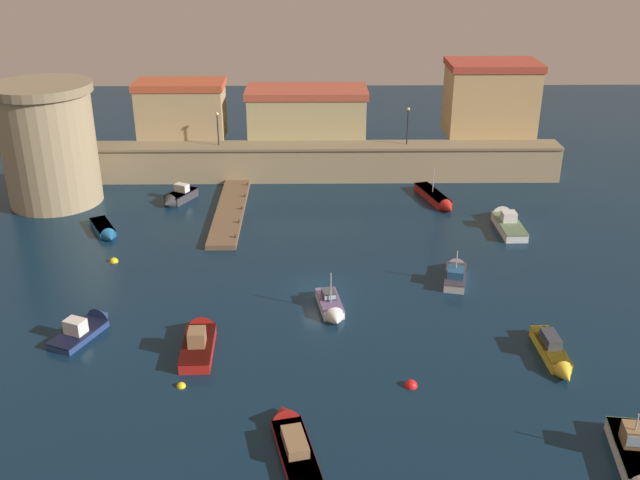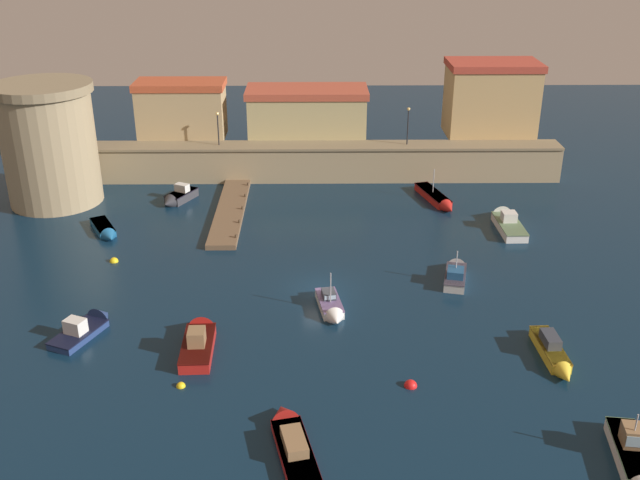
{
  "view_description": "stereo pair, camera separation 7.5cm",
  "coord_description": "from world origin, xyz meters",
  "px_view_note": "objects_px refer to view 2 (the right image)",
  "views": [
    {
      "loc": [
        -0.65,
        -47.32,
        25.42
      ],
      "look_at": [
        0.0,
        5.01,
        1.65
      ],
      "focal_mm": 41.17,
      "sensor_mm": 36.0,
      "label": 1
    },
    {
      "loc": [
        -0.57,
        -47.32,
        25.42
      ],
      "look_at": [
        0.0,
        5.01,
        1.65
      ],
      "focal_mm": 41.17,
      "sensor_mm": 36.0,
      "label": 2
    }
  ],
  "objects_px": {
    "fortress_tower": "(49,144)",
    "quay_lamp_0": "(218,123)",
    "moored_boat_8": "(178,197)",
    "moored_boat_2": "(291,439)",
    "moored_boat_7": "(554,354)",
    "moored_boat_6": "(331,307)",
    "moored_boat_10": "(634,462)",
    "moored_boat_3": "(506,221)",
    "moored_boat_5": "(456,273)",
    "moored_boat_4": "(199,339)",
    "quay_lamp_1": "(408,120)",
    "mooring_buoy_0": "(114,262)",
    "mooring_buoy_2": "(181,386)",
    "mooring_buoy_1": "(411,386)",
    "moored_boat_1": "(437,199)",
    "moored_boat_9": "(88,326)",
    "moored_boat_0": "(105,230)"
  },
  "relations": [
    {
      "from": "moored_boat_6",
      "to": "moored_boat_8",
      "type": "height_order",
      "value": "moored_boat_6"
    },
    {
      "from": "moored_boat_2",
      "to": "moored_boat_7",
      "type": "bearing_deg",
      "value": -77.78
    },
    {
      "from": "moored_boat_3",
      "to": "moored_boat_7",
      "type": "height_order",
      "value": "moored_boat_3"
    },
    {
      "from": "quay_lamp_0",
      "to": "quay_lamp_1",
      "type": "xyz_separation_m",
      "value": [
        18.93,
        0.0,
        0.24
      ]
    },
    {
      "from": "fortress_tower",
      "to": "moored_boat_2",
      "type": "xyz_separation_m",
      "value": [
        23.01,
        -34.85,
        -5.35
      ]
    },
    {
      "from": "quay_lamp_1",
      "to": "quay_lamp_0",
      "type": "bearing_deg",
      "value": 180.0
    },
    {
      "from": "mooring_buoy_0",
      "to": "mooring_buoy_2",
      "type": "xyz_separation_m",
      "value": [
        7.95,
        -16.62,
        0.0
      ]
    },
    {
      "from": "moored_boat_1",
      "to": "moored_boat_9",
      "type": "height_order",
      "value": "moored_boat_1"
    },
    {
      "from": "quay_lamp_0",
      "to": "moored_boat_0",
      "type": "height_order",
      "value": "quay_lamp_0"
    },
    {
      "from": "moored_boat_9",
      "to": "mooring_buoy_0",
      "type": "distance_m",
      "value": 10.42
    },
    {
      "from": "fortress_tower",
      "to": "moored_boat_6",
      "type": "height_order",
      "value": "fortress_tower"
    },
    {
      "from": "moored_boat_8",
      "to": "moored_boat_10",
      "type": "distance_m",
      "value": 46.46
    },
    {
      "from": "moored_boat_1",
      "to": "moored_boat_8",
      "type": "height_order",
      "value": "moored_boat_1"
    },
    {
      "from": "moored_boat_7",
      "to": "moored_boat_10",
      "type": "distance_m",
      "value": 9.77
    },
    {
      "from": "moored_boat_4",
      "to": "mooring_buoy_2",
      "type": "bearing_deg",
      "value": 171.84
    },
    {
      "from": "moored_boat_0",
      "to": "mooring_buoy_1",
      "type": "relative_size",
      "value": 6.59
    },
    {
      "from": "moored_boat_6",
      "to": "moored_boat_10",
      "type": "relative_size",
      "value": 0.77
    },
    {
      "from": "moored_boat_0",
      "to": "moored_boat_9",
      "type": "xyz_separation_m",
      "value": [
        2.89,
        -15.81,
        0.05
      ]
    },
    {
      "from": "moored_boat_8",
      "to": "fortress_tower",
      "type": "bearing_deg",
      "value": -64.73
    },
    {
      "from": "moored_boat_7",
      "to": "quay_lamp_1",
      "type": "bearing_deg",
      "value": -172.93
    },
    {
      "from": "mooring_buoy_1",
      "to": "moored_boat_7",
      "type": "bearing_deg",
      "value": 15.92
    },
    {
      "from": "quay_lamp_1",
      "to": "moored_boat_4",
      "type": "bearing_deg",
      "value": -118.15
    },
    {
      "from": "moored_boat_7",
      "to": "moored_boat_4",
      "type": "bearing_deg",
      "value": -96.79
    },
    {
      "from": "moored_boat_3",
      "to": "moored_boat_4",
      "type": "relative_size",
      "value": 1.1
    },
    {
      "from": "moored_boat_0",
      "to": "moored_boat_4",
      "type": "xyz_separation_m",
      "value": [
        10.49,
        -17.65,
        0.19
      ]
    },
    {
      "from": "moored_boat_10",
      "to": "moored_boat_4",
      "type": "bearing_deg",
      "value": -108.65
    },
    {
      "from": "moored_boat_2",
      "to": "moored_boat_3",
      "type": "distance_m",
      "value": 33.69
    },
    {
      "from": "quay_lamp_1",
      "to": "mooring_buoy_0",
      "type": "bearing_deg",
      "value": -142.81
    },
    {
      "from": "mooring_buoy_1",
      "to": "quay_lamp_0",
      "type": "bearing_deg",
      "value": 112.77
    },
    {
      "from": "fortress_tower",
      "to": "quay_lamp_0",
      "type": "relative_size",
      "value": 3.35
    },
    {
      "from": "moored_boat_2",
      "to": "mooring_buoy_1",
      "type": "distance_m",
      "value": 8.44
    },
    {
      "from": "moored_boat_7",
      "to": "moored_boat_10",
      "type": "relative_size",
      "value": 0.93
    },
    {
      "from": "fortress_tower",
      "to": "moored_boat_1",
      "type": "distance_m",
      "value": 36.33
    },
    {
      "from": "moored_boat_3",
      "to": "moored_boat_7",
      "type": "distance_m",
      "value": 20.99
    },
    {
      "from": "moored_boat_9",
      "to": "mooring_buoy_2",
      "type": "relative_size",
      "value": 9.89
    },
    {
      "from": "moored_boat_3",
      "to": "mooring_buoy_2",
      "type": "xyz_separation_m",
      "value": [
        -24.64,
        -23.37,
        -0.46
      ]
    },
    {
      "from": "moored_boat_1",
      "to": "moored_boat_5",
      "type": "relative_size",
      "value": 1.42
    },
    {
      "from": "moored_boat_8",
      "to": "quay_lamp_0",
      "type": "bearing_deg",
      "value": 179.21
    },
    {
      "from": "moored_boat_5",
      "to": "moored_boat_4",
      "type": "bearing_deg",
      "value": 129.97
    },
    {
      "from": "moored_boat_9",
      "to": "mooring_buoy_1",
      "type": "relative_size",
      "value": 6.95
    },
    {
      "from": "quay_lamp_1",
      "to": "mooring_buoy_2",
      "type": "height_order",
      "value": "quay_lamp_1"
    },
    {
      "from": "quay_lamp_1",
      "to": "moored_boat_4",
      "type": "distance_m",
      "value": 36.0
    },
    {
      "from": "fortress_tower",
      "to": "moored_boat_8",
      "type": "height_order",
      "value": "fortress_tower"
    },
    {
      "from": "moored_boat_6",
      "to": "mooring_buoy_1",
      "type": "bearing_deg",
      "value": 17.87
    },
    {
      "from": "moored_boat_6",
      "to": "mooring_buoy_2",
      "type": "xyz_separation_m",
      "value": [
        -8.97,
        -8.49,
        -0.4
      ]
    },
    {
      "from": "moored_boat_5",
      "to": "moored_boat_6",
      "type": "bearing_deg",
      "value": 130.88
    },
    {
      "from": "fortress_tower",
      "to": "moored_boat_4",
      "type": "height_order",
      "value": "fortress_tower"
    },
    {
      "from": "quay_lamp_0",
      "to": "moored_boat_9",
      "type": "height_order",
      "value": "quay_lamp_0"
    },
    {
      "from": "quay_lamp_0",
      "to": "moored_boat_8",
      "type": "height_order",
      "value": "quay_lamp_0"
    },
    {
      "from": "moored_boat_1",
      "to": "moored_boat_6",
      "type": "xyz_separation_m",
      "value": [
        -10.52,
        -20.52,
        0.02
      ]
    }
  ]
}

